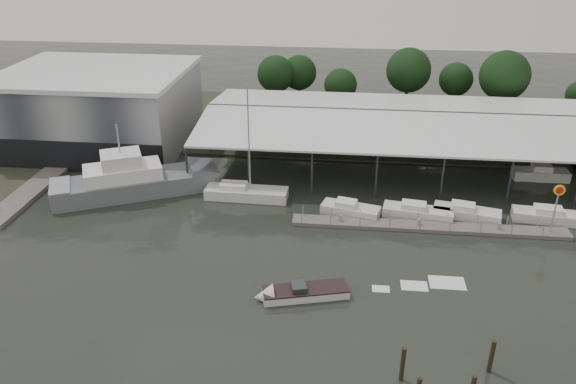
# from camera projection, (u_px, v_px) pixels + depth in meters

# --- Properties ---
(ground) EXTENTS (200.00, 200.00, 0.00)m
(ground) POSITION_uv_depth(u_px,v_px,m) (270.00, 274.00, 50.22)
(ground) COLOR #232921
(ground) RESTS_ON ground
(land_strip_far) EXTENTS (140.00, 30.00, 0.30)m
(land_strip_far) POSITION_uv_depth(u_px,v_px,m) (307.00, 122.00, 87.74)
(land_strip_far) COLOR #34382A
(land_strip_far) RESTS_ON ground
(land_strip_west) EXTENTS (20.00, 40.00, 0.30)m
(land_strip_west) POSITION_uv_depth(u_px,v_px,m) (24.00, 139.00, 80.90)
(land_strip_west) COLOR #34382A
(land_strip_west) RESTS_ON ground
(storage_warehouse) EXTENTS (24.50, 20.50, 10.50)m
(storage_warehouse) POSITION_uv_depth(u_px,v_px,m) (99.00, 107.00, 77.41)
(storage_warehouse) COLOR gray
(storage_warehouse) RESTS_ON ground
(covered_boat_shed) EXTENTS (58.24, 24.00, 6.96)m
(covered_boat_shed) POSITION_uv_depth(u_px,v_px,m) (433.00, 117.00, 70.93)
(covered_boat_shed) COLOR white
(covered_boat_shed) RESTS_ON ground
(trawler_dock) EXTENTS (3.00, 18.00, 0.50)m
(trawler_dock) POSITION_uv_depth(u_px,v_px,m) (33.00, 189.00, 65.55)
(trawler_dock) COLOR slate
(trawler_dock) RESTS_ON ground
(floating_dock) EXTENTS (28.00, 2.00, 1.40)m
(floating_dock) POSITION_uv_depth(u_px,v_px,m) (428.00, 227.00, 57.61)
(floating_dock) COLOR slate
(floating_dock) RESTS_ON ground
(shell_fuel_sign) EXTENTS (1.10, 0.18, 5.55)m
(shell_fuel_sign) POSITION_uv_depth(u_px,v_px,m) (557.00, 200.00, 54.81)
(shell_fuel_sign) COLOR #989B9E
(shell_fuel_sign) RESTS_ON ground
(grey_trawler) EXTENTS (18.97, 12.40, 8.84)m
(grey_trawler) POSITION_uv_depth(u_px,v_px,m) (135.00, 181.00, 64.51)
(grey_trawler) COLOR slate
(grey_trawler) RESTS_ON ground
(white_sailboat) EXTENTS (9.38, 2.84, 14.23)m
(white_sailboat) POSITION_uv_depth(u_px,v_px,m) (245.00, 193.00, 63.73)
(white_sailboat) COLOR silver
(white_sailboat) RESTS_ON ground
(speedboat_underway) EXTENTS (18.57, 6.59, 2.00)m
(speedboat_underway) POSITION_uv_depth(u_px,v_px,m) (298.00, 293.00, 47.05)
(speedboat_underway) COLOR silver
(speedboat_underway) RESTS_ON ground
(moored_cruiser_0) EXTENTS (6.53, 3.70, 1.70)m
(moored_cruiser_0) POSITION_uv_depth(u_px,v_px,m) (350.00, 209.00, 60.19)
(moored_cruiser_0) COLOR silver
(moored_cruiser_0) RESTS_ON ground
(moored_cruiser_1) EXTENTS (7.57, 3.37, 1.70)m
(moored_cruiser_1) POSITION_uv_depth(u_px,v_px,m) (417.00, 212.00, 59.69)
(moored_cruiser_1) COLOR silver
(moored_cruiser_1) RESTS_ON ground
(moored_cruiser_2) EXTENTS (7.23, 3.75, 1.70)m
(moored_cruiser_2) POSITION_uv_depth(u_px,v_px,m) (466.00, 212.00, 59.56)
(moored_cruiser_2) COLOR silver
(moored_cruiser_2) RESTS_ON ground
(moored_cruiser_3) EXTENTS (8.10, 3.08, 1.70)m
(moored_cruiser_3) POSITION_uv_depth(u_px,v_px,m) (551.00, 216.00, 58.81)
(moored_cruiser_3) COLOR silver
(moored_cruiser_3) RESTS_ON ground
(horizon_tree_line) EXTENTS (68.16, 12.13, 11.24)m
(horizon_tree_line) POSITION_uv_depth(u_px,v_px,m) (434.00, 78.00, 88.31)
(horizon_tree_line) COLOR black
(horizon_tree_line) RESTS_ON ground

